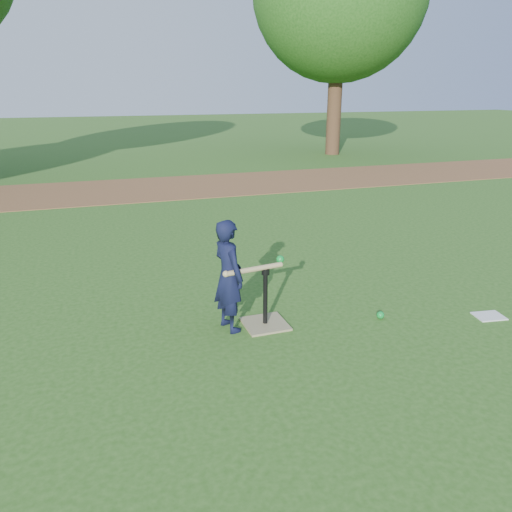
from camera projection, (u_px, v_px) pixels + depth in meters
name	position (u px, v px, depth m)	size (l,w,h in m)	color
ground	(288.00, 315.00, 5.35)	(80.00, 80.00, 0.00)	#285116
dirt_strip	(173.00, 187.00, 12.09)	(24.00, 3.00, 0.01)	brown
child	(229.00, 276.00, 4.87)	(0.41, 0.27, 1.13)	black
wiffle_ball_ground	(380.00, 315.00, 5.24)	(0.08, 0.08, 0.08)	#0C842B
clipboard	(489.00, 316.00, 5.30)	(0.30, 0.23, 0.01)	silver
batting_tee	(265.00, 315.00, 5.08)	(0.44, 0.44, 0.61)	#8D8059
swing_action	(257.00, 267.00, 4.88)	(0.67, 0.20, 0.11)	tan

